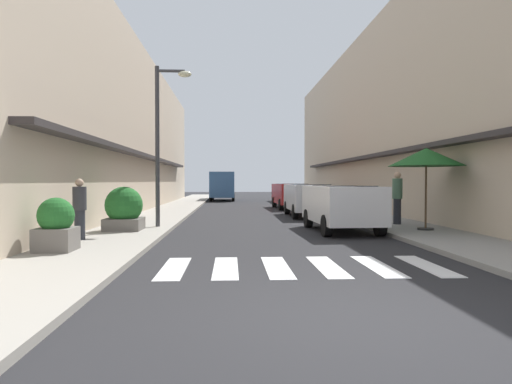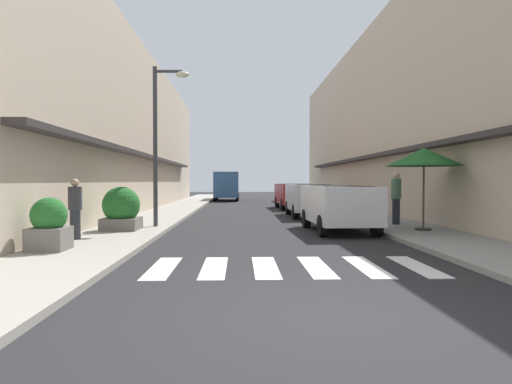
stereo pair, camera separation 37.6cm
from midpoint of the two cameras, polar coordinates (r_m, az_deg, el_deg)
name	(u,v)px [view 1 (the left image)]	position (r m, az deg, el deg)	size (l,w,h in m)	color
ground_plane	(258,214)	(22.00, -0.20, -2.83)	(91.98, 91.98, 0.00)	#232326
sidewalk_left	(166,213)	(22.21, -11.76, -2.66)	(2.44, 58.54, 0.12)	#9E998E
sidewalk_right	(349,213)	(22.66, 11.12, -2.58)	(2.44, 58.54, 0.12)	gray
building_row_left	(93,130)	(24.19, -20.23, 7.36)	(5.50, 39.63, 8.34)	#C6B299
building_row_right	(415,120)	(25.01, 18.92, 8.58)	(5.50, 39.63, 9.56)	#C6B299
crosswalk	(302,267)	(8.60, 4.56, -9.38)	(5.20, 2.20, 0.01)	silver
parked_car_near	(341,203)	(14.61, 9.97, -1.35)	(1.92, 4.01, 1.47)	silver
parked_car_mid	(308,196)	(20.62, 6.09, -0.55)	(1.84, 4.45, 1.47)	silver
parked_car_far	(291,193)	(26.49, 4.03, -0.12)	(1.92, 4.54, 1.47)	maroon
delivery_van	(222,184)	(37.78, -4.53, 1.06)	(2.03, 5.41, 2.37)	#33598C
street_lamp	(163,129)	(15.32, -12.29, 7.81)	(1.19, 0.28, 5.25)	#38383D
cafe_umbrella	(426,158)	(14.70, 19.93, 4.10)	(2.27, 2.27, 2.50)	#262626
planter_corner	(56,225)	(10.66, -24.79, -3.78)	(0.78, 0.78, 1.14)	slate
planter_midblock	(124,209)	(14.42, -17.00, -2.11)	(1.13, 1.13, 1.32)	slate
pedestrian_walking_near	(80,208)	(12.40, -22.12, -1.87)	(0.34, 0.34, 1.55)	#282B33
pedestrian_walking_far	(397,196)	(16.37, 16.73, -0.51)	(0.34, 0.34, 1.82)	#282B33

